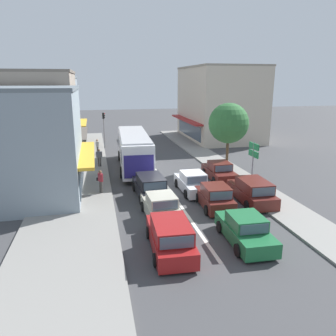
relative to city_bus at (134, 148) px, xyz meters
The scene contains 23 objects.
ground_plane 7.51m from the city_bus, 75.74° to the right, with size 140.00×140.00×0.00m, color #3F3F42.
lane_centre_line 4.00m from the city_bus, 59.56° to the right, with size 0.20×28.00×0.01m, color silver.
sidewalk_left 5.43m from the city_bus, 168.16° to the right, with size 5.20×44.00×0.14m, color gray.
kerb_right 8.26m from the city_bus, ahead, with size 2.80×44.00×0.12m, color gray.
shopfront_corner_near 10.13m from the city_bus, 147.35° to the right, with size 8.93×9.44×7.42m.
shopfront_mid_block 9.73m from the city_bus, 153.06° to the left, with size 7.59×9.08×8.71m.
shopfront_far_end 15.75m from the city_bus, 122.56° to the left, with size 7.18×8.29×8.28m.
building_right_far 19.10m from the city_bus, 45.31° to the left, with size 9.47×12.99×9.64m.
city_bus is the anchor object (origin of this frame).
hatchback_behind_bus_mid 11.47m from the city_bus, 70.55° to the right, with size 1.95×3.77×1.54m.
wagon_behind_bus_near 15.47m from the city_bus, 90.55° to the right, with size 2.09×4.58×1.58m.
sedan_adjacent_lane_lead 15.88m from the city_bus, 76.64° to the right, with size 2.01×4.26×1.47m.
wagon_queue_gap_filler 7.96m from the city_bus, 88.84° to the right, with size 2.08×4.57×1.58m.
sedan_queue_far_back 11.67m from the city_bus, 89.05° to the right, with size 2.01×4.26×1.47m.
sedan_adjacent_lane_trail 8.25m from the city_bus, 65.82° to the right, with size 1.94×4.22×1.47m.
parked_wagon_kerb_front 12.30m from the city_bus, 57.57° to the right, with size 2.05×4.56×1.58m.
parked_sedan_kerb_second 8.15m from the city_bus, 38.19° to the right, with size 1.95×4.23×1.47m.
traffic_light_downstreet 10.28m from the city_bus, 103.12° to the left, with size 0.33×0.24×4.20m.
directional_road_sign 11.16m from the city_bus, 46.67° to the right, with size 0.10×1.40×3.60m.
street_tree_right 8.71m from the city_bus, 17.08° to the right, with size 3.50×3.50×5.98m.
pedestrian_with_handbag_near 7.37m from the city_bus, 115.55° to the right, with size 0.47×0.62×1.63m.
pedestrian_browsing_midblock 3.34m from the city_bus, 164.28° to the left, with size 0.56×0.28×1.63m.
pedestrian_far_walker 6.91m from the city_bus, 117.82° to the left, with size 0.35×0.53×1.63m.
Camera 1 is at (-5.09, -22.02, 7.84)m, focal length 35.00 mm.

